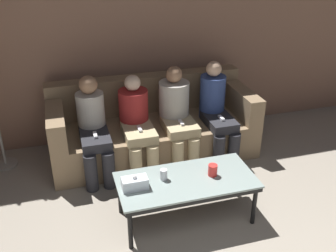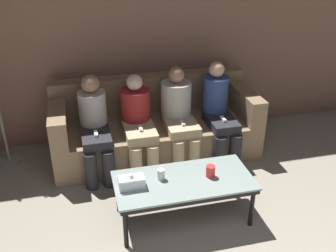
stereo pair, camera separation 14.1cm
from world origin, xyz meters
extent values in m
cube|color=#8C6651|center=(0.00, 3.75, 1.30)|extent=(12.00, 0.06, 2.60)
cube|color=#897051|center=(0.00, 3.17, 0.20)|extent=(2.31, 0.92, 0.40)
cube|color=#897051|center=(0.00, 3.52, 0.63)|extent=(2.31, 0.20, 0.45)
cube|color=#897051|center=(-1.06, 3.17, 0.56)|extent=(0.18, 0.92, 0.31)
cube|color=#897051|center=(1.06, 3.17, 0.56)|extent=(0.18, 0.92, 0.31)
cube|color=#8C9E99|center=(-0.01, 1.96, 0.42)|extent=(1.22, 0.58, 0.02)
cube|color=black|center=(-0.01, 1.96, 0.39)|extent=(1.20, 0.57, 0.04)
cylinder|color=black|center=(-0.57, 1.72, 0.18)|extent=(0.04, 0.04, 0.37)
cylinder|color=black|center=(0.55, 1.72, 0.18)|extent=(0.04, 0.04, 0.37)
cylinder|color=black|center=(-0.57, 2.20, 0.18)|extent=(0.04, 0.04, 0.37)
cylinder|color=black|center=(0.55, 2.20, 0.18)|extent=(0.04, 0.04, 0.37)
cylinder|color=red|center=(0.24, 1.95, 0.48)|extent=(0.08, 0.08, 0.11)
cylinder|color=silver|center=(-0.20, 2.01, 0.47)|extent=(0.06, 0.06, 0.10)
cube|color=silver|center=(-0.47, 1.96, 0.48)|extent=(0.22, 0.12, 0.10)
sphere|color=white|center=(-0.47, 1.96, 0.54)|extent=(0.04, 0.04, 0.04)
cylinder|color=gray|center=(-1.67, 3.37, 0.01)|extent=(0.26, 0.26, 0.02)
cylinder|color=#28282D|center=(-0.78, 2.64, 0.20)|extent=(0.13, 0.13, 0.40)
cylinder|color=#28282D|center=(-0.60, 2.64, 0.20)|extent=(0.13, 0.13, 0.40)
cube|color=#28282D|center=(-0.69, 2.88, 0.46)|extent=(0.30, 0.48, 0.10)
cylinder|color=#B7B2A8|center=(-0.69, 3.12, 0.63)|extent=(0.30, 0.30, 0.46)
sphere|color=#997051|center=(-0.69, 3.12, 0.96)|extent=(0.19, 0.19, 0.19)
cube|color=white|center=(-0.69, 2.83, 0.52)|extent=(0.04, 0.12, 0.02)
cylinder|color=tan|center=(-0.32, 2.64, 0.20)|extent=(0.13, 0.13, 0.40)
cylinder|color=tan|center=(-0.14, 2.64, 0.20)|extent=(0.13, 0.13, 0.40)
cube|color=tan|center=(-0.23, 2.88, 0.46)|extent=(0.32, 0.47, 0.10)
cylinder|color=maroon|center=(-0.23, 3.12, 0.62)|extent=(0.32, 0.32, 0.44)
sphere|color=beige|center=(-0.23, 3.12, 0.93)|extent=(0.17, 0.17, 0.17)
cube|color=white|center=(-0.23, 2.83, 0.52)|extent=(0.04, 0.12, 0.02)
cylinder|color=tan|center=(0.14, 2.67, 0.20)|extent=(0.13, 0.13, 0.40)
cylinder|color=tan|center=(0.32, 2.67, 0.20)|extent=(0.13, 0.13, 0.40)
cube|color=tan|center=(0.23, 2.90, 0.46)|extent=(0.34, 0.44, 0.10)
cylinder|color=#B7B2A8|center=(0.23, 3.12, 0.65)|extent=(0.34, 0.34, 0.48)
sphere|color=#997051|center=(0.23, 3.12, 0.98)|extent=(0.18, 0.18, 0.18)
cube|color=white|center=(0.23, 2.85, 0.52)|extent=(0.04, 0.12, 0.02)
cylinder|color=#28282D|center=(0.60, 2.65, 0.20)|extent=(0.13, 0.13, 0.40)
cylinder|color=#28282D|center=(0.78, 2.65, 0.20)|extent=(0.13, 0.13, 0.40)
cube|color=#28282D|center=(0.69, 2.88, 0.46)|extent=(0.29, 0.47, 0.10)
cylinder|color=#334784|center=(0.69, 3.12, 0.66)|extent=(0.29, 0.29, 0.51)
sphere|color=#DBAD89|center=(0.69, 3.12, 1.00)|extent=(0.18, 0.18, 0.18)
cube|color=white|center=(0.69, 2.83, 0.52)|extent=(0.04, 0.12, 0.02)
camera|label=1|loc=(-0.97, -0.75, 2.41)|focal=42.00mm
camera|label=2|loc=(-0.83, -0.78, 2.41)|focal=42.00mm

